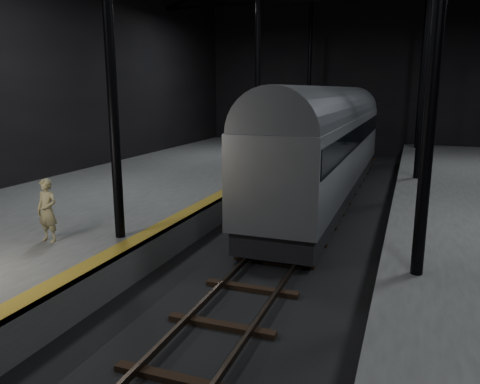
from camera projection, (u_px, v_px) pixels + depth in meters
The scene contains 6 objects.
ground at pixel (291, 243), 15.39m from camera, with size 44.00×44.00×0.00m, color black.
platform_left at pixel (99, 208), 17.81m from camera, with size 9.00×43.80×1.00m, color #4D4E4B.
tactile_strip at pixel (201, 205), 16.26m from camera, with size 0.50×43.80×0.01m, color #9C701C.
track at pixel (291, 241), 15.37m from camera, with size 2.40×43.00×0.24m.
train at pixel (329, 139), 20.87m from camera, with size 2.78×18.53×4.95m.
woman at pixel (47, 210), 12.21m from camera, with size 0.62×0.40×1.69m, color tan.
Camera 1 is at (3.49, -14.34, 4.94)m, focal length 35.00 mm.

